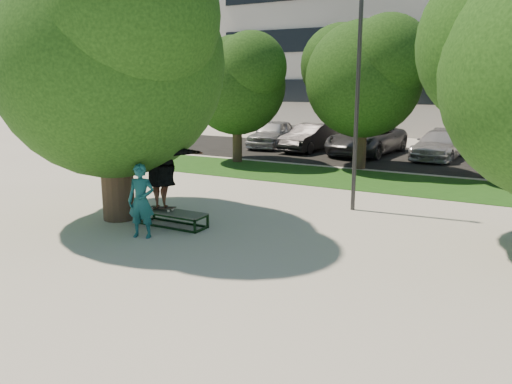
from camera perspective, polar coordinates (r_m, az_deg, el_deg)
The scene contains 16 objects.
ground at distance 10.73m, azimuth -2.67°, elevation -7.23°, with size 120.00×120.00×0.00m, color #AAA69C.
grass_strip at distance 18.95m, azimuth 15.22°, elevation 1.05°, with size 30.00×4.00×0.02m, color #174012.
asphalt_strip at distance 25.42m, azimuth 16.60°, elevation 3.77°, with size 40.00×8.00×0.01m, color black.
tree_left at distance 13.67m, azimuth -16.40°, elevation 15.36°, with size 6.96×5.95×7.12m.
bg_tree_left at distance 22.98m, azimuth -2.27°, elevation 12.74°, with size 5.28×4.51×5.77m.
bg_tree_mid at distance 21.64m, azimuth 12.07°, elevation 13.26°, with size 5.76×4.92×6.24m.
bg_tree_right at distance 20.18m, azimuth 26.93°, elevation 10.79°, with size 5.04×4.31×5.43m.
lamppost at distance 14.27m, azimuth 11.50°, elevation 10.36°, with size 0.25×0.15×6.11m.
office_building at distance 41.46m, azimuth 19.58°, elevation 17.84°, with size 30.00×14.12×16.00m.
grind_box at distance 12.96m, azimuth -9.44°, elevation -3.03°, with size 1.80×0.60×0.38m.
skater_rig at distance 12.92m, azimuth -10.84°, elevation 2.27°, with size 2.35×1.42×1.93m.
bystander at distance 12.01m, azimuth -12.98°, elevation -1.01°, with size 0.64×0.42×1.76m, color #175559.
car_silver_a at distance 28.29m, azimuth 2.00°, elevation 6.67°, with size 1.81×4.49×1.53m, color #BABBBF.
car_dark at distance 26.86m, azimuth 6.20°, elevation 6.20°, with size 1.53×4.38×1.44m, color black.
car_grey at distance 26.08m, azimuth 12.53°, elevation 5.94°, with size 2.62×5.68×1.58m, color #525256.
car_silver_b at distance 25.55m, azimuth 20.21°, elevation 5.09°, with size 1.89×4.65×1.35m, color silver.
Camera 1 is at (5.32, -8.60, 3.61)m, focal length 35.00 mm.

